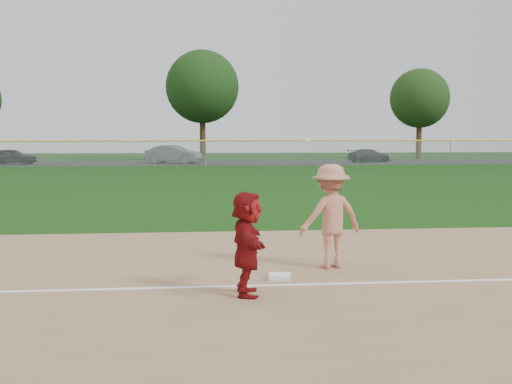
{
  "coord_description": "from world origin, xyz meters",
  "views": [
    {
      "loc": [
        -1.25,
        -10.64,
        2.37
      ],
      "look_at": [
        0.0,
        1.5,
        1.3
      ],
      "focal_mm": 45.0,
      "sensor_mm": 36.0,
      "label": 1
    }
  ],
  "objects": [
    {
      "name": "first_base_play",
      "position": [
        1.23,
        0.49,
        0.95
      ],
      "size": [
        1.34,
        1.0,
        2.31
      ],
      "color": "#A3A4A6",
      "rests_on": "infield_dirt"
    },
    {
      "name": "tree_3",
      "position": [
        22.0,
        52.8,
        6.16
      ],
      "size": [
        6.0,
        6.0,
        9.19
      ],
      "color": "#3C2816",
      "rests_on": "ground"
    },
    {
      "name": "car_left",
      "position": [
        -15.98,
        44.75,
        0.67
      ],
      "size": [
        4.0,
        1.94,
        1.32
      ],
      "primitive_type": "imported",
      "rotation": [
        0.0,
        0.0,
        1.47
      ],
      "color": "black",
      "rests_on": "parking_asphalt"
    },
    {
      "name": "car_mid",
      "position": [
        -2.62,
        44.84,
        0.8
      ],
      "size": [
        5.06,
        3.47,
        1.58
      ],
      "primitive_type": "imported",
      "rotation": [
        0.0,
        0.0,
        1.15
      ],
      "color": "#585B5F",
      "rests_on": "parking_asphalt"
    },
    {
      "name": "parking_asphalt",
      "position": [
        0.0,
        46.0,
        0.01
      ],
      "size": [
        120.0,
        10.0,
        0.01
      ],
      "primitive_type": "cube",
      "color": "black",
      "rests_on": "ground"
    },
    {
      "name": "first_base",
      "position": [
        0.2,
        -0.34,
        0.06
      ],
      "size": [
        0.41,
        0.41,
        0.08
      ],
      "primitive_type": "cube",
      "rotation": [
        0.0,
        0.0,
        -0.19
      ],
      "color": "white",
      "rests_on": "infield_dirt"
    },
    {
      "name": "tree_2",
      "position": [
        0.0,
        51.5,
        7.06
      ],
      "size": [
        7.0,
        7.0,
        10.58
      ],
      "color": "#322112",
      "rests_on": "ground"
    },
    {
      "name": "ground",
      "position": [
        0.0,
        0.0,
        0.0
      ],
      "size": [
        160.0,
        160.0,
        0.0
      ],
      "primitive_type": "plane",
      "color": "#123B0B",
      "rests_on": "ground"
    },
    {
      "name": "foul_line",
      "position": [
        0.0,
        -0.8,
        0.03
      ],
      "size": [
        60.0,
        0.1,
        0.01
      ],
      "primitive_type": "cube",
      "color": "white",
      "rests_on": "infield_dirt"
    },
    {
      "name": "car_right",
      "position": [
        14.96,
        46.22,
        0.6
      ],
      "size": [
        4.39,
        3.04,
        1.18
      ],
      "primitive_type": "imported",
      "rotation": [
        0.0,
        0.0,
        1.95
      ],
      "color": "black",
      "rests_on": "parking_asphalt"
    },
    {
      "name": "outfield_fence",
      "position": [
        0.0,
        40.0,
        1.96
      ],
      "size": [
        110.0,
        0.12,
        110.0
      ],
      "color": "#999EA0",
      "rests_on": "ground"
    },
    {
      "name": "base_runner",
      "position": [
        -0.43,
        -1.35,
        0.79
      ],
      "size": [
        0.53,
        1.45,
        1.54
      ],
      "primitive_type": "imported",
      "rotation": [
        0.0,
        0.0,
        1.52
      ],
      "color": "maroon",
      "rests_on": "infield_dirt"
    }
  ]
}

